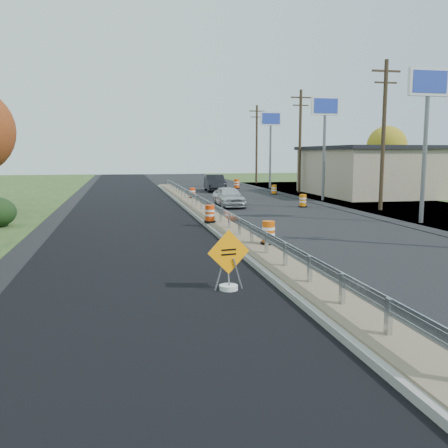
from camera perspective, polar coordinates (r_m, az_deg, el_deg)
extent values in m
plane|color=black|center=(21.10, 1.77, -1.82)|extent=(140.00, 140.00, 0.00)
cube|color=black|center=(30.43, -10.79, 1.09)|extent=(7.20, 120.00, 0.01)
cube|color=gray|center=(28.85, -1.94, 1.02)|extent=(1.60, 55.00, 0.18)
cube|color=brown|center=(28.83, -1.94, 1.24)|extent=(1.25, 55.00, 0.05)
cube|color=silver|center=(10.02, 18.29, -10.00)|extent=(0.10, 0.15, 0.70)
cube|color=silver|center=(11.72, 13.38, -7.19)|extent=(0.10, 0.15, 0.70)
cube|color=silver|center=(13.49, 9.77, -5.07)|extent=(0.10, 0.15, 0.70)
cube|color=silver|center=(15.33, 7.04, -3.44)|extent=(0.10, 0.15, 0.70)
cube|color=silver|center=(17.20, 4.90, -2.15)|extent=(0.10, 0.15, 0.70)
cube|color=silver|center=(19.10, 3.18, -1.11)|extent=(0.10, 0.15, 0.70)
cube|color=silver|center=(21.01, 1.78, -0.27)|extent=(0.10, 0.15, 0.70)
cube|color=silver|center=(22.94, 0.61, 0.44)|extent=(0.10, 0.15, 0.70)
cube|color=silver|center=(24.88, -0.38, 1.04)|extent=(0.10, 0.15, 0.70)
cube|color=silver|center=(26.83, -1.22, 1.55)|extent=(0.10, 0.15, 0.70)
cube|color=silver|center=(28.79, -1.95, 1.99)|extent=(0.10, 0.15, 0.70)
cube|color=silver|center=(30.75, -2.58, 2.37)|extent=(0.10, 0.15, 0.70)
cube|color=silver|center=(32.72, -3.15, 2.71)|extent=(0.10, 0.15, 0.70)
cube|color=silver|center=(34.69, -3.64, 3.00)|extent=(0.10, 0.15, 0.70)
cube|color=silver|center=(36.67, -4.09, 3.27)|extent=(0.10, 0.15, 0.70)
cube|color=silver|center=(38.64, -4.48, 3.51)|extent=(0.10, 0.15, 0.70)
cube|color=silver|center=(40.62, -4.84, 3.73)|extent=(0.10, 0.15, 0.70)
cube|color=silver|center=(42.60, -5.17, 3.92)|extent=(0.10, 0.15, 0.70)
cube|color=silver|center=(44.58, -5.47, 4.10)|extent=(0.10, 0.15, 0.70)
cube|color=silver|center=(46.57, -5.74, 4.26)|extent=(0.10, 0.15, 0.70)
cube|color=silver|center=(48.55, -5.99, 4.41)|extent=(0.10, 0.15, 0.70)
cube|color=silver|center=(50.54, -6.22, 4.55)|extent=(0.10, 0.15, 0.70)
cube|color=silver|center=(52.53, -6.44, 4.68)|extent=(0.10, 0.15, 0.70)
cube|color=silver|center=(29.75, -2.28, 2.57)|extent=(0.04, 46.00, 0.34)
cube|color=silver|center=(29.76, -2.28, 2.41)|extent=(0.06, 46.00, 0.03)
cube|color=silver|center=(29.74, -2.28, 2.72)|extent=(0.06, 46.00, 0.03)
cube|color=tan|center=(47.84, 21.09, 5.57)|extent=(18.00, 12.00, 4.00)
cube|color=black|center=(47.82, 21.22, 8.11)|extent=(18.50, 12.50, 0.30)
cube|color=black|center=(43.68, 11.10, 5.25)|extent=(0.08, 7.20, 2.20)
cylinder|color=slate|center=(27.84, 21.93, 7.02)|extent=(0.22, 0.22, 6.80)
cube|color=white|center=(28.07, 22.35, 14.79)|extent=(2.20, 0.25, 1.40)
cube|color=#263FB2|center=(28.07, 22.35, 14.79)|extent=(1.90, 0.30, 1.10)
cylinder|color=slate|center=(39.34, 11.34, 7.57)|extent=(0.22, 0.22, 6.80)
cube|color=white|center=(39.50, 11.50, 13.09)|extent=(2.20, 0.25, 1.40)
cube|color=#263FB2|center=(39.50, 11.50, 13.09)|extent=(1.90, 0.30, 1.10)
cylinder|color=slate|center=(52.51, 5.31, 7.77)|extent=(0.22, 0.22, 6.80)
cube|color=white|center=(52.64, 5.37, 11.91)|extent=(2.20, 0.25, 1.40)
cube|color=#263FB2|center=(52.64, 5.37, 11.91)|extent=(1.90, 0.30, 1.10)
cylinder|color=#473523|center=(33.51, 17.75, 9.52)|extent=(0.26, 0.26, 9.40)
cube|color=#473523|center=(33.87, 18.06, 16.29)|extent=(1.90, 0.12, 0.12)
cube|color=#473523|center=(33.77, 18.00, 15.12)|extent=(1.50, 0.10, 0.10)
cylinder|color=#473523|center=(47.16, 8.68, 9.27)|extent=(0.26, 0.26, 9.40)
cube|color=#473523|center=(47.42, 8.78, 14.10)|extent=(1.90, 0.12, 0.12)
cube|color=#473523|center=(47.35, 8.76, 13.26)|extent=(1.50, 0.10, 0.10)
cylinder|color=#473523|center=(61.44, 3.75, 9.03)|extent=(0.26, 0.26, 9.40)
cube|color=#473523|center=(61.65, 3.78, 12.75)|extent=(1.90, 0.12, 0.12)
cube|color=#473523|center=(61.59, 3.77, 12.10)|extent=(1.50, 0.10, 0.10)
cylinder|color=#473523|center=(62.42, 17.99, 5.74)|extent=(0.36, 0.36, 3.08)
sphere|color=gold|center=(62.39, 18.11, 8.51)|extent=(4.62, 4.62, 4.62)
cylinder|color=white|center=(13.40, 0.53, -7.29)|extent=(0.49, 0.49, 0.14)
cube|color=slate|center=(13.26, -0.51, -5.80)|extent=(0.29, 0.09, 0.85)
cube|color=slate|center=(13.36, 1.57, -5.70)|extent=(0.29, 0.09, 0.85)
cube|color=slate|center=(13.35, 0.49, -5.71)|extent=(0.07, 0.22, 0.87)
cube|color=#FF9205|center=(13.18, 0.54, -3.22)|extent=(1.17, 0.24, 1.19)
cube|color=black|center=(13.15, 0.56, -2.97)|extent=(0.42, 0.08, 0.04)
cube|color=black|center=(13.18, 0.56, -3.50)|extent=(0.42, 0.08, 0.04)
cylinder|color=black|center=(18.93, 5.09, -2.17)|extent=(0.60, 0.60, 0.08)
cylinder|color=#DB5209|center=(18.86, 5.10, -0.92)|extent=(0.48, 0.48, 0.83)
cylinder|color=white|center=(18.84, 5.11, -0.50)|extent=(0.49, 0.49, 0.11)
cylinder|color=white|center=(18.87, 5.10, -1.16)|extent=(0.49, 0.49, 0.11)
cylinder|color=black|center=(24.83, -1.62, 0.29)|extent=(0.58, 0.58, 0.08)
cylinder|color=#EB3E09|center=(24.78, -1.63, 1.23)|extent=(0.47, 0.47, 0.82)
cylinder|color=white|center=(24.76, -1.63, 1.54)|extent=(0.48, 0.48, 0.11)
cylinder|color=white|center=(24.79, -1.63, 1.05)|extent=(0.48, 0.48, 0.11)
cylinder|color=black|center=(38.51, -3.62, 3.03)|extent=(0.53, 0.53, 0.07)
cylinder|color=#F9410A|center=(38.48, -3.63, 3.59)|extent=(0.43, 0.43, 0.74)
cylinder|color=white|center=(38.47, -3.63, 3.77)|extent=(0.44, 0.44, 0.10)
cylinder|color=white|center=(38.49, -3.63, 3.48)|extent=(0.44, 0.44, 0.10)
cylinder|color=black|center=(34.44, 8.99, 1.98)|extent=(0.60, 0.60, 0.08)
cylinder|color=orange|center=(34.40, 9.01, 2.68)|extent=(0.48, 0.48, 0.84)
cylinder|color=white|center=(34.39, 9.01, 2.91)|extent=(0.50, 0.50, 0.11)
cylinder|color=white|center=(34.41, 9.01, 2.55)|extent=(0.50, 0.50, 0.11)
cylinder|color=black|center=(45.13, 5.73, 3.45)|extent=(0.57, 0.57, 0.08)
cylinder|color=orange|center=(45.10, 5.74, 3.96)|extent=(0.46, 0.46, 0.80)
cylinder|color=white|center=(45.09, 5.74, 4.13)|extent=(0.47, 0.47, 0.11)
cylinder|color=white|center=(45.10, 5.74, 3.86)|extent=(0.47, 0.47, 0.11)
cylinder|color=black|center=(52.09, 1.45, 4.11)|extent=(0.68, 0.68, 0.09)
cylinder|color=#FF480A|center=(52.06, 1.45, 4.63)|extent=(0.55, 0.55, 0.96)
cylinder|color=white|center=(52.05, 1.45, 4.81)|extent=(0.56, 0.56, 0.13)
cylinder|color=white|center=(52.07, 1.45, 4.53)|extent=(0.56, 0.56, 0.13)
imported|color=silver|center=(34.20, 0.55, 3.15)|extent=(1.79, 4.17, 1.40)
imported|color=black|center=(48.44, -1.07, 4.71)|extent=(1.99, 4.96, 1.60)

